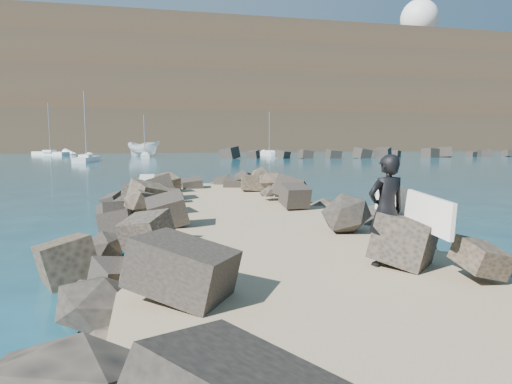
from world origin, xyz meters
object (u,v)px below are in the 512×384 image
at_px(surfer_with_board, 390,210).
at_px(radome, 419,25).
at_px(boat_imported, 144,149).
at_px(sailboat_b, 145,156).
at_px(surfboard_resting, 146,187).

bearing_deg(surfer_with_board, radome, 57.66).
distance_m(surfer_with_board, radome, 177.42).
bearing_deg(radome, boat_imported, -143.81).
relative_size(surfer_with_board, sailboat_b, 0.35).
xyz_separation_m(surfboard_resting, boat_imported, (-0.78, 64.15, 0.28)).
xyz_separation_m(surfboard_resting, sailboat_b, (-0.54, 54.65, -0.69)).
relative_size(surfboard_resting, radome, 0.10).
height_order(radome, sailboat_b, radome).
xyz_separation_m(boat_imported, sailboat_b, (0.24, -9.50, -0.97)).
relative_size(boat_imported, radome, 0.32).
bearing_deg(surfer_with_board, sailboat_b, 94.12).
distance_m(surfboard_resting, radome, 171.46).
height_order(surfer_with_board, radome, radome).
distance_m(boat_imported, radome, 127.68).
bearing_deg(sailboat_b, radome, 39.75).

